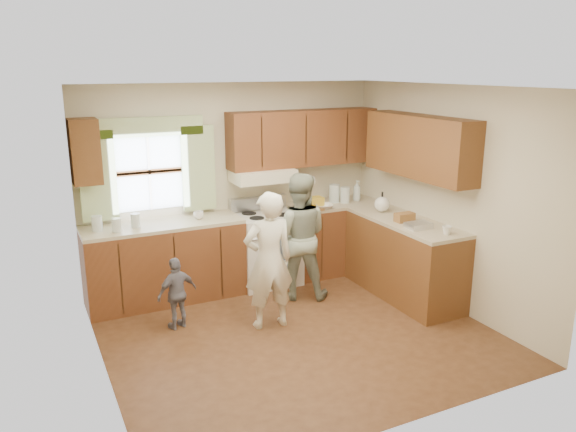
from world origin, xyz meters
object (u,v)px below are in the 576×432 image
stove (266,247)px  woman_left (269,260)px  child (177,293)px  woman_right (298,236)px

stove → woman_left: bearing=-112.7°
child → woman_left: bearing=140.7°
stove → woman_right: 0.67m
woman_right → child: woman_right is taller
stove → woman_left: size_ratio=0.73×
stove → woman_left: woman_left is taller
woman_left → woman_right: 0.86m
woman_left → child: bearing=-19.1°
woman_left → woman_right: woman_right is taller
stove → child: size_ratio=1.38×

